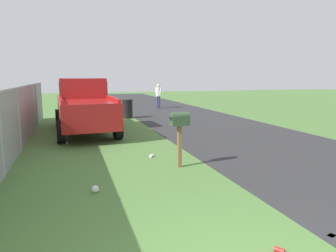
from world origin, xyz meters
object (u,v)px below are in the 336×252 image
object	(u,v)px
mailbox	(180,124)
trash_bin	(127,109)
pedestrian	(158,94)
pickup_truck	(84,104)

from	to	relation	value
mailbox	trash_bin	size ratio (longest dim) A/B	1.36
mailbox	pedestrian	world-z (taller)	pedestrian
pickup_truck	trash_bin	distance (m)	4.11
mailbox	pickup_truck	distance (m)	6.05
pickup_truck	pedestrian	size ratio (longest dim) A/B	3.35
mailbox	pedestrian	size ratio (longest dim) A/B	0.81
mailbox	pedestrian	xyz separation A→B (m)	(13.36, -3.25, -0.11)
mailbox	pickup_truck	xyz separation A→B (m)	(5.72, 1.96, 0.04)
trash_bin	pedestrian	distance (m)	5.21
pedestrian	mailbox	bearing A→B (deg)	40.04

